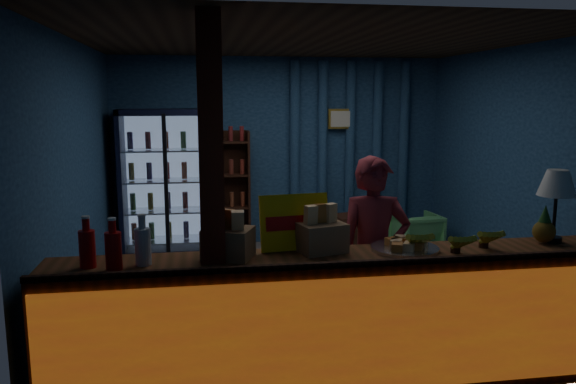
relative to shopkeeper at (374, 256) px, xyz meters
The scene contains 19 objects.
ground 1.65m from the shopkeeper, 99.20° to the left, with size 4.60×4.60×0.00m, color #515154.
room_walls 1.64m from the shopkeeper, 99.20° to the left, with size 4.60×4.60×4.60m.
counter 0.62m from the shopkeeper, 115.59° to the right, with size 4.40×0.57×0.99m.
support_post 1.46m from the shopkeeper, 159.72° to the right, with size 0.16×0.16×2.60m, color maroon.
beverage_cooler 3.79m from the shopkeeper, 118.04° to the left, with size 1.20×0.62×1.90m.
bottle_shelf 3.61m from the shopkeeper, 104.96° to the left, with size 0.50×0.28×1.60m.
curtain_folds 3.68m from the shopkeeper, 77.84° to the left, with size 1.74×0.14×2.50m.
framed_picture 3.70m from the shopkeeper, 80.04° to the left, with size 0.36×0.04×0.28m.
shopkeeper is the anchor object (origin of this frame).
green_chair 3.17m from the shopkeeper, 61.73° to the left, with size 0.56×0.58×0.53m, color #5BB667.
side_table 3.10m from the shopkeeper, 77.25° to the left, with size 0.61×0.50×0.59m.
yellow_sign 0.82m from the shopkeeper, 159.08° to the right, with size 0.52×0.16×0.41m.
soda_bottles 2.00m from the shopkeeper, 165.20° to the right, with size 0.46×0.19×0.34m.
snack_box_left 1.27m from the shopkeeper, 161.37° to the right, with size 0.40×0.36×0.34m.
snack_box_centre 0.67m from the shopkeeper, 146.25° to the right, with size 0.38×0.34×0.34m.
pastry_tray 0.46m from the shopkeeper, 76.45° to the right, with size 0.50×0.50×0.08m.
banana_bunches 0.70m from the shopkeeper, 48.86° to the right, with size 0.78×0.30×0.17m.
table_lamp 1.48m from the shopkeeper, 15.76° to the right, with size 0.29×0.29×0.56m.
pineapple 1.30m from the shopkeeper, 18.00° to the right, with size 0.17×0.17×0.29m.
Camera 1 is at (-1.13, -5.60, 2.04)m, focal length 35.00 mm.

